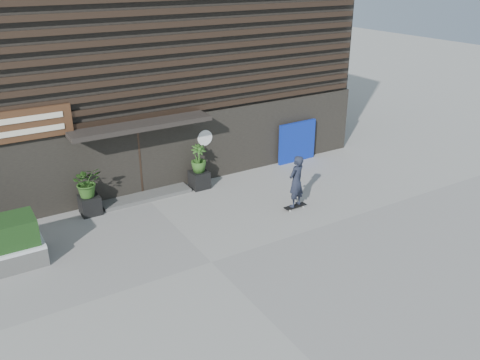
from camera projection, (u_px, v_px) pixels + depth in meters
ground at (211, 262)px, 13.04m from camera, size 80.00×80.00×0.00m
entrance_step at (146, 196)px, 16.62m from camera, size 3.00×0.80×0.12m
planter_pot_left at (90, 205)px, 15.46m from camera, size 0.60×0.60×0.60m
bamboo_left at (87, 182)px, 15.15m from camera, size 0.86×0.75×0.96m
planter_pot_right at (199, 180)px, 17.27m from camera, size 0.60×0.60×0.60m
bamboo_right at (199, 159)px, 16.96m from camera, size 0.54×0.54×0.96m
blue_tarp at (297, 142)px, 19.42m from camera, size 1.70×0.17×1.59m
building at (87, 53)px, 19.26m from camera, size 18.00×11.00×8.00m
skateboarder at (296, 182)px, 15.53m from camera, size 0.78×0.57×1.79m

